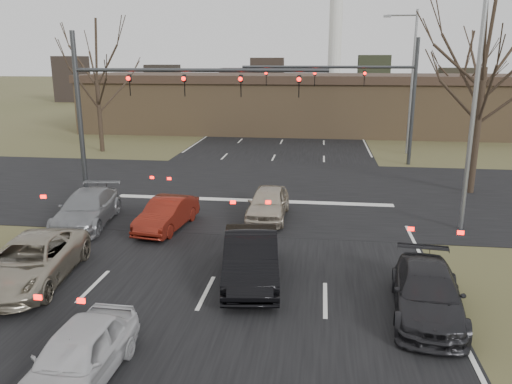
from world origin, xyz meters
TOP-DOWN VIEW (x-y plane):
  - ground at (0.00, 0.00)m, footprint 360.00×360.00m
  - road_main at (0.00, 60.00)m, footprint 14.00×300.00m
  - road_cross at (0.00, 15.00)m, footprint 200.00×14.00m
  - building at (2.00, 38.00)m, footprint 42.40×10.40m
  - mast_arm_near at (-5.23, 13.00)m, footprint 12.12×0.24m
  - mast_arm_far at (6.18, 23.00)m, footprint 11.12×0.24m
  - streetlight_right_near at (8.82, 10.00)m, footprint 2.34×0.25m
  - streetlight_right_far at (9.32, 27.00)m, footprint 2.34×0.25m
  - tree_right_near at (11.00, 16.00)m, footprint 6.90×6.90m
  - tree_left_far at (-13.00, 25.00)m, footprint 5.70×5.70m
  - tree_right_far at (15.00, 35.00)m, footprint 5.40×5.40m
  - car_silver_suv at (-5.52, 3.07)m, footprint 2.87×5.22m
  - car_white_sedan at (-1.72, -1.47)m, footprint 1.63×3.81m
  - car_black_hatch at (1.19, 4.11)m, footprint 2.21×4.82m
  - car_charcoal_sedan at (6.19, 2.54)m, footprint 2.25×4.55m
  - car_grey_ahead at (-6.31, 8.57)m, footprint 2.54×4.99m
  - car_red_ahead at (-2.86, 8.50)m, footprint 1.84×3.97m
  - car_silver_ahead at (1.06, 10.41)m, footprint 1.70×4.06m

SIDE VIEW (x-z plane):
  - ground at x=0.00m, z-range 0.00..0.00m
  - road_main at x=0.00m, z-range 0.00..0.02m
  - road_cross at x=0.00m, z-range 0.00..0.03m
  - car_red_ahead at x=-2.86m, z-range 0.00..1.26m
  - car_charcoal_sedan at x=6.19m, z-range 0.00..1.27m
  - car_white_sedan at x=-1.72m, z-range 0.00..1.28m
  - car_silver_ahead at x=1.06m, z-range 0.00..1.37m
  - car_silver_suv at x=-5.52m, z-range 0.00..1.38m
  - car_grey_ahead at x=-6.31m, z-range 0.00..1.39m
  - car_black_hatch at x=1.19m, z-range 0.00..1.53m
  - building at x=2.00m, z-range 0.02..5.32m
  - mast_arm_far at x=6.18m, z-range 1.02..9.02m
  - mast_arm_near at x=-5.23m, z-range 1.07..9.07m
  - streetlight_right_near at x=8.82m, z-range 0.59..10.59m
  - streetlight_right_far at x=9.32m, z-range 0.59..10.59m
  - tree_right_far at x=15.00m, z-range 2.46..11.46m
  - tree_left_far at x=-13.00m, z-range 2.59..12.09m
  - tree_right_near at x=11.00m, z-range 3.15..14.65m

